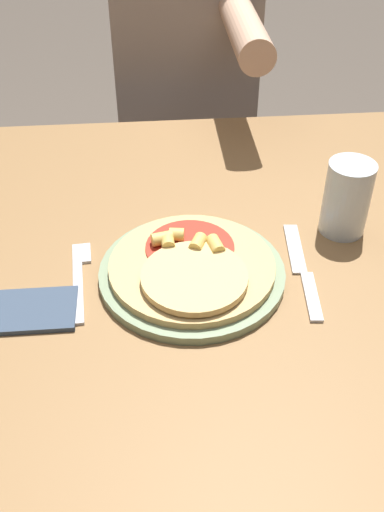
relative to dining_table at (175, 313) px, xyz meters
name	(u,v)px	position (x,y,z in m)	size (l,w,h in m)	color
ground_plane	(180,505)	(0.00, 0.00, -0.62)	(8.00, 8.00, 0.00)	brown
dining_table	(175,313)	(0.00, 0.00, 0.00)	(1.07, 0.96, 0.73)	olive
plate	(192,273)	(0.02, -0.03, 0.11)	(0.28, 0.28, 0.01)	gray
pizza	(192,266)	(0.02, -0.04, 0.13)	(0.24, 0.24, 0.04)	tan
fork	(80,276)	(-0.14, -0.02, 0.11)	(0.03, 0.18, 0.00)	silver
knife	(303,271)	(0.19, -0.03, 0.11)	(0.03, 0.22, 0.00)	silver
drinking_glass	(347,198)	(0.28, 0.07, 0.17)	(0.07, 0.07, 0.12)	silver
napkin	(33,310)	(-0.20, -0.09, 0.11)	(0.12, 0.08, 0.01)	#38475B
person_diner	(186,69)	(0.07, 0.75, 0.11)	(0.34, 0.52, 1.25)	#2D2D38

